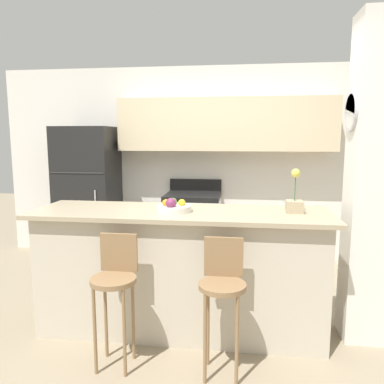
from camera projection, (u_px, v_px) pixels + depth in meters
The scene contains 11 objects.
ground_plane at pixel (181, 328), 3.22m from camera, with size 14.00×14.00×0.00m, color gray.
wall_back at pixel (213, 148), 4.93m from camera, with size 5.60×0.38×2.55m.
pillar_right at pixel (372, 183), 2.91m from camera, with size 0.38×0.32×2.55m.
counter_bar at pixel (181, 270), 3.14m from camera, with size 2.44×0.73×1.03m.
refrigerator at pixel (88, 194), 4.93m from camera, with size 0.72×0.67×1.76m.
stove_range at pixel (193, 228), 4.84m from camera, with size 0.70×0.62×1.07m.
bar_stool_left at pixel (115, 282), 2.64m from camera, with size 0.32×0.32×0.94m.
bar_stool_right at pixel (223, 288), 2.54m from camera, with size 0.32×0.32×0.94m.
orchid_vase at pixel (295, 201), 2.98m from camera, with size 0.13×0.13×0.35m.
fruit_bowl at pixel (174, 207), 3.02m from camera, with size 0.29×0.29×0.12m.
trash_bin at pixel (127, 252), 4.74m from camera, with size 0.28×0.28×0.38m.
Camera 1 is at (0.50, -2.97, 1.63)m, focal length 35.00 mm.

